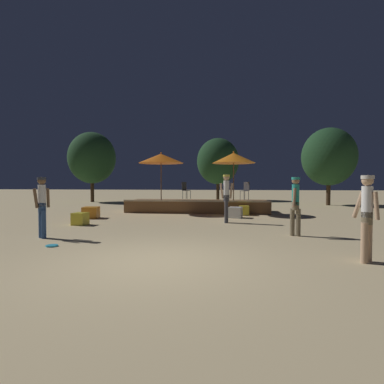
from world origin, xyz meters
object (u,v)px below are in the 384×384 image
at_px(cube_seat_1, 80,219).
at_px(bistro_chair_0, 246,189).
at_px(cube_seat_0, 235,212).
at_px(cube_seat_2, 91,213).
at_px(person_0, 226,195).
at_px(background_tree_0, 218,161).
at_px(person_3, 295,203).
at_px(patio_umbrella_1, 234,158).
at_px(person_1, 367,214).
at_px(background_tree_1, 92,158).
at_px(bistro_chair_1, 185,189).
at_px(cube_seat_3, 244,211).
at_px(frisbee_disc, 52,246).
at_px(person_2, 42,204).
at_px(patio_umbrella_0, 161,159).
at_px(background_tree_2, 329,157).

distance_m(cube_seat_1, bistro_chair_0, 8.23).
bearing_deg(bistro_chair_0, cube_seat_0, -60.53).
xyz_separation_m(cube_seat_2, person_0, (5.84, -0.72, 0.83)).
height_order(cube_seat_1, background_tree_0, background_tree_0).
distance_m(cube_seat_2, person_3, 8.56).
bearing_deg(cube_seat_0, bistro_chair_0, 76.96).
xyz_separation_m(patio_umbrella_1, background_tree_0, (-1.32, 12.07, 0.72)).
relative_size(cube_seat_2, person_3, 0.43).
bearing_deg(person_1, background_tree_1, -93.78).
height_order(bistro_chair_1, background_tree_0, background_tree_0).
relative_size(cube_seat_3, person_0, 0.25).
relative_size(patio_umbrella_1, person_3, 1.81).
bearing_deg(frisbee_disc, cube_seat_1, 108.24).
bearing_deg(person_2, background_tree_1, -35.21).
bearing_deg(person_1, background_tree_0, -122.75).
height_order(person_2, background_tree_0, background_tree_0).
bearing_deg(patio_umbrella_1, frisbee_disc, -118.22).
height_order(cube_seat_1, person_2, person_2).
height_order(cube_seat_0, person_1, person_1).
distance_m(patio_umbrella_0, person_0, 5.05).
height_order(person_0, person_1, person_0).
distance_m(bistro_chair_0, background_tree_1, 14.07).
relative_size(cube_seat_0, background_tree_2, 0.12).
xyz_separation_m(patio_umbrella_0, background_tree_1, (-7.57, 7.94, 0.77)).
bearing_deg(person_3, patio_umbrella_1, 129.27).
distance_m(bistro_chair_1, background_tree_0, 11.31).
height_order(cube_seat_2, bistro_chair_0, bistro_chair_0).
relative_size(frisbee_disc, background_tree_1, 0.05).
distance_m(patio_umbrella_0, person_1, 10.86).
relative_size(patio_umbrella_0, person_3, 1.82).
xyz_separation_m(bistro_chair_0, frisbee_disc, (-4.99, -8.92, -1.20)).
bearing_deg(patio_umbrella_0, background_tree_0, 79.00).
height_order(person_3, bistro_chair_0, person_3).
bearing_deg(bistro_chair_0, person_0, -60.10).
relative_size(person_2, background_tree_0, 0.31).
xyz_separation_m(cube_seat_1, person_3, (7.27, -1.31, 0.73)).
relative_size(cube_seat_0, background_tree_0, 0.12).
bearing_deg(background_tree_2, patio_umbrella_1, -133.81).
bearing_deg(cube_seat_3, patio_umbrella_0, 171.94).
bearing_deg(frisbee_disc, cube_seat_0, 55.94).
bearing_deg(cube_seat_2, person_1, -35.52).
bearing_deg(cube_seat_3, bistro_chair_1, 153.04).
height_order(cube_seat_3, person_3, person_3).
relative_size(patio_umbrella_1, background_tree_0, 0.56).
relative_size(patio_umbrella_0, background_tree_1, 0.55).
relative_size(patio_umbrella_0, person_2, 1.83).
height_order(patio_umbrella_1, cube_seat_2, patio_umbrella_1).
bearing_deg(patio_umbrella_0, person_2, -102.63).
distance_m(person_0, person_1, 6.08).
bearing_deg(background_tree_1, bistro_chair_0, -31.49).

